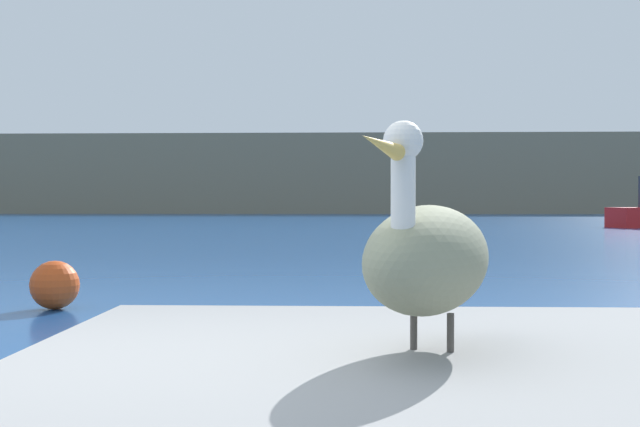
% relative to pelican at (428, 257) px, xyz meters
% --- Properties ---
extents(hillside_backdrop, '(140.00, 16.19, 7.48)m').
position_rel_pelican_xyz_m(hillside_backdrop, '(-1.46, 79.08, 2.70)').
color(hillside_backdrop, '#7F755B').
rests_on(hillside_backdrop, ground).
extents(pelican, '(0.78, 1.34, 0.91)m').
position_rel_pelican_xyz_m(pelican, '(0.00, 0.00, 0.00)').
color(pelican, gray).
rests_on(pelican, pier_dock).
extents(mooring_buoy, '(0.57, 0.57, 0.57)m').
position_rel_pelican_xyz_m(mooring_buoy, '(-3.75, 5.98, -0.76)').
color(mooring_buoy, '#E54C19').
rests_on(mooring_buoy, ground).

